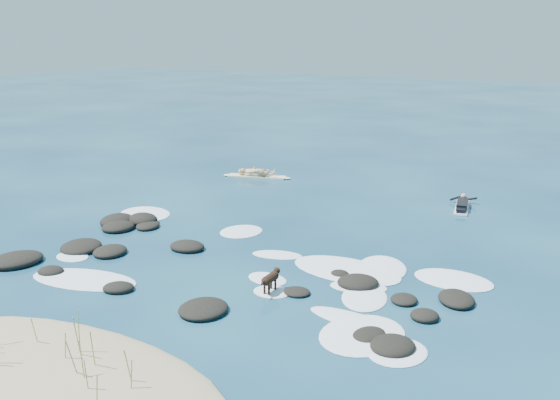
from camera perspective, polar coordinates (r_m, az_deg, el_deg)
The scene contains 8 objects.
ground at distance 20.40m, azimuth -2.71°, elevation -5.44°, with size 160.00×160.00×0.00m, color #0A2642.
sand_dune at distance 14.77m, azimuth -20.35°, elevation -14.98°, with size 9.00×4.40×0.60m, color #9E8966.
dune_grass at distance 14.52m, azimuth -20.27°, elevation -12.73°, with size 4.16×1.39×1.23m.
reef_rocks at distance 20.60m, azimuth -10.21°, elevation -5.18°, with size 14.69×7.00×0.52m.
breaking_foam at distance 19.16m, azimuth 0.45°, elevation -6.79°, with size 15.36×8.64×0.12m.
standing_surfer_rig at distance 31.40m, azimuth -2.15°, elevation 3.46°, with size 3.45×1.40×2.00m.
paddling_surfer_rig at distance 27.12m, azimuth 16.32°, elevation -0.44°, with size 1.20×2.59×0.45m.
dog at distance 17.72m, azimuth -0.84°, elevation -7.15°, with size 0.28×1.07×0.68m.
Camera 1 is at (10.14, -16.17, 7.20)m, focal length 40.00 mm.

